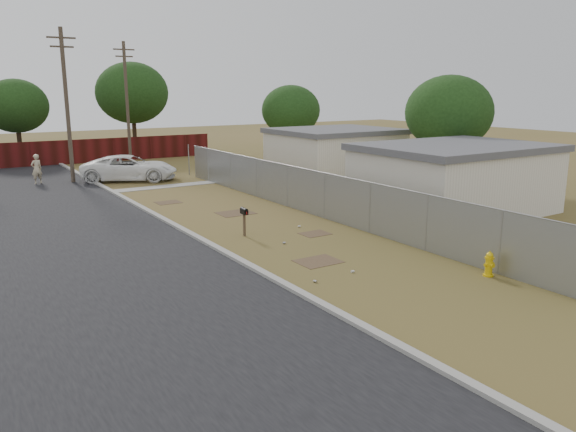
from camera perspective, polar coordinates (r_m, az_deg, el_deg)
ground at (r=22.97m, az=-2.57°, el=-1.16°), size 120.00×120.00×0.00m
street at (r=28.26m, az=-23.04°, el=0.50°), size 15.10×60.00×0.12m
chainlink_fence at (r=25.29m, az=2.37°, el=1.98°), size 0.10×27.06×2.02m
privacy_fence at (r=44.85m, az=-25.97°, el=5.58°), size 30.00×0.12×1.80m
utility_poles at (r=40.68m, az=-22.42°, el=10.67°), size 12.60×8.24×9.00m
houses at (r=30.88m, az=10.22°, el=5.20°), size 9.30×17.24×3.10m
horizon_trees at (r=44.52m, az=-17.32°, el=11.07°), size 33.32×31.94×7.78m
fire_hydrant at (r=18.03m, az=19.76°, el=-4.65°), size 0.36×0.37×0.79m
mailbox at (r=21.48m, az=-4.48°, el=0.24°), size 0.20×0.48×1.11m
pickup_truck at (r=35.93m, az=-15.80°, el=4.72°), size 6.23×4.90×1.57m
pedestrian at (r=36.54m, az=-24.18°, el=4.37°), size 0.75×0.60×1.78m
scattered_litter at (r=19.35m, az=2.30°, el=-3.72°), size 3.45×5.96×0.07m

